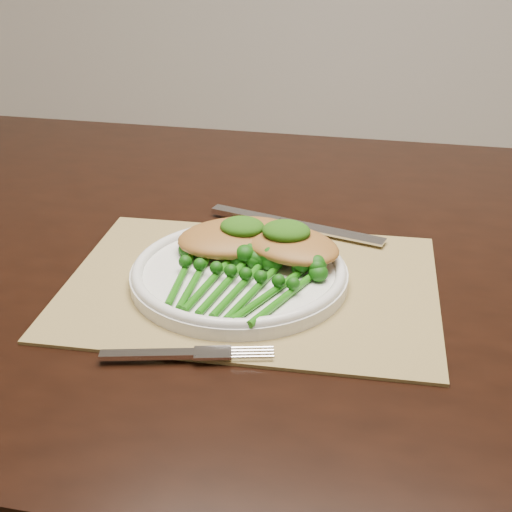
% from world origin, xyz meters
% --- Properties ---
extents(dining_table, '(1.61, 0.91, 0.75)m').
position_xyz_m(dining_table, '(-0.05, 0.11, 0.38)').
color(dining_table, black).
rests_on(dining_table, ground).
extents(placemat, '(0.42, 0.32, 0.00)m').
position_xyz_m(placemat, '(-0.09, 0.01, 0.75)').
color(placemat, '#98824D').
rests_on(placemat, dining_table).
extents(dinner_plate, '(0.24, 0.24, 0.02)m').
position_xyz_m(dinner_plate, '(-0.11, 0.01, 0.76)').
color(dinner_plate, white).
rests_on(dinner_plate, placemat).
extents(knife, '(0.23, 0.08, 0.01)m').
position_xyz_m(knife, '(-0.09, 0.17, 0.76)').
color(knife, silver).
rests_on(knife, placemat).
extents(fork, '(0.16, 0.05, 0.00)m').
position_xyz_m(fork, '(-0.11, -0.14, 0.76)').
color(fork, silver).
rests_on(fork, placemat).
extents(chicken_fillet_left, '(0.17, 0.15, 0.03)m').
position_xyz_m(chicken_fillet_left, '(-0.12, 0.06, 0.78)').
color(chicken_fillet_left, '#A26B2F').
rests_on(chicken_fillet_left, dinner_plate).
extents(chicken_fillet_right, '(0.15, 0.13, 0.02)m').
position_xyz_m(chicken_fillet_right, '(-0.06, 0.05, 0.79)').
color(chicken_fillet_right, '#A26B2F').
rests_on(chicken_fillet_right, dinner_plate).
extents(pesto_dollop_left, '(0.05, 0.04, 0.02)m').
position_xyz_m(pesto_dollop_left, '(-0.11, 0.06, 0.80)').
color(pesto_dollop_left, '#174109').
rests_on(pesto_dollop_left, chicken_fillet_left).
extents(pesto_dollop_right, '(0.05, 0.05, 0.02)m').
position_xyz_m(pesto_dollop_right, '(-0.06, 0.05, 0.80)').
color(pesto_dollop_right, '#174109').
rests_on(pesto_dollop_right, chicken_fillet_right).
extents(broccolini_bundle, '(0.16, 0.18, 0.04)m').
position_xyz_m(broccolini_bundle, '(-0.10, -0.03, 0.77)').
color(broccolini_bundle, '#19620C').
rests_on(broccolini_bundle, dinner_plate).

